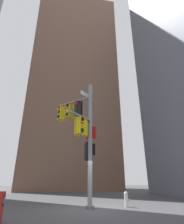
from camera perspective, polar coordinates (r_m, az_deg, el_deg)
name	(u,v)px	position (r m, az deg, el deg)	size (l,w,h in m)	color
ground	(90,209)	(10.77, -0.69, -28.82)	(120.00, 120.00, 0.00)	#474749
building_mid_block	(72,92)	(38.95, -6.30, 6.46)	(15.64, 15.64, 39.03)	brown
signal_pole_assembly	(81,128)	(11.38, -3.52, -5.28)	(2.55, 3.53, 7.57)	gray
fire_hydrant	(126,199)	(11.69, 10.95, -25.76)	(0.33, 0.23, 0.83)	silver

